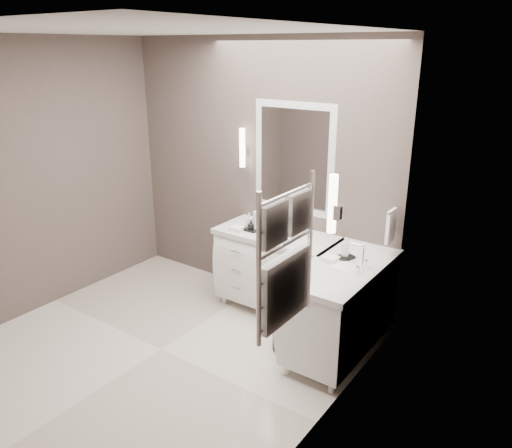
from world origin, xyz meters
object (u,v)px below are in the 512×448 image
Objects in this scene: vanity_back at (277,267)px; towel_ladder at (285,265)px; vanity_right at (341,304)px; waste_bin at (284,335)px.

towel_ladder is at bearing -55.90° from vanity_back.
vanity_back is 1.00× the size of vanity_right.
towel_ladder is (0.23, -1.30, 0.91)m from vanity_right.
towel_ladder reaches higher than waste_bin.
waste_bin is (-0.43, -0.25, -0.34)m from vanity_right.
towel_ladder is 1.76m from waste_bin.
towel_ladder reaches higher than vanity_back.
vanity_right is 1.38× the size of towel_ladder.
towel_ladder is at bearing -58.22° from waste_bin.
vanity_back is 1.38× the size of towel_ladder.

